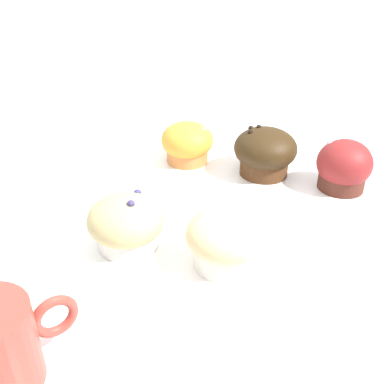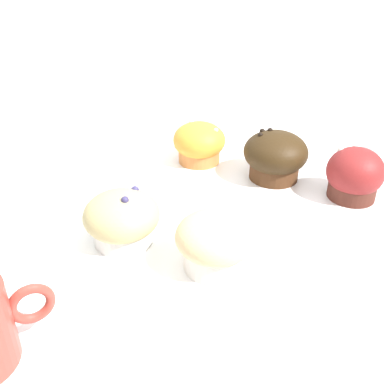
{
  "view_description": "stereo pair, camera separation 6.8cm",
  "coord_description": "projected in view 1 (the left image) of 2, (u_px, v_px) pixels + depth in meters",
  "views": [
    {
      "loc": [
        -0.28,
        -0.48,
        1.34
      ],
      "look_at": [
        0.06,
        0.01,
        1.0
      ],
      "focal_mm": 42.0,
      "sensor_mm": 36.0,
      "label": 1
    },
    {
      "loc": [
        -0.22,
        -0.51,
        1.34
      ],
      "look_at": [
        0.06,
        0.01,
        1.0
      ],
      "focal_mm": 42.0,
      "sensor_mm": 36.0,
      "label": 2
    }
  ],
  "objects": [
    {
      "name": "muffin_back_center",
      "position": [
        344.0,
        167.0,
        0.77
      ],
      "size": [
        0.09,
        0.09,
        0.09
      ],
      "color": "#4F241B",
      "rests_on": "display_counter"
    },
    {
      "name": "wall_back",
      "position": [
        35.0,
        137.0,
        1.12
      ],
      "size": [
        3.2,
        0.1,
        1.8
      ],
      "primitive_type": "cube",
      "color": "#A8B2B7",
      "rests_on": "ground"
    },
    {
      "name": "muffin_back_left",
      "position": [
        265.0,
        152.0,
        0.81
      ],
      "size": [
        0.11,
        0.11,
        0.09
      ],
      "color": "#482A16",
      "rests_on": "display_counter"
    },
    {
      "name": "muffin_back_right",
      "position": [
        225.0,
        240.0,
        0.59
      ],
      "size": [
        0.11,
        0.11,
        0.08
      ],
      "color": "silver",
      "rests_on": "display_counter"
    },
    {
      "name": "muffin_front_right",
      "position": [
        187.0,
        143.0,
        0.86
      ],
      "size": [
        0.1,
        0.1,
        0.08
      ],
      "color": "#CA783D",
      "rests_on": "display_counter"
    },
    {
      "name": "muffin_front_center",
      "position": [
        128.0,
        225.0,
        0.62
      ],
      "size": [
        0.11,
        0.11,
        0.08
      ],
      "color": "silver",
      "rests_on": "display_counter"
    }
  ]
}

